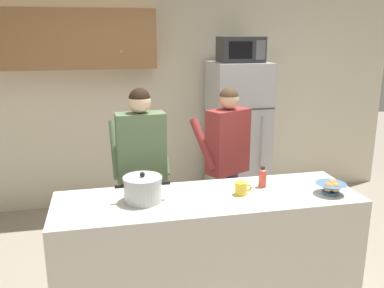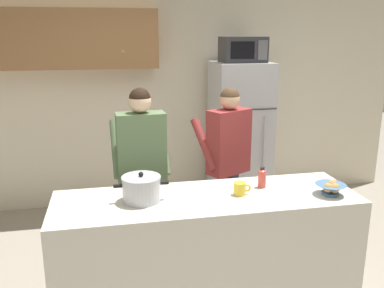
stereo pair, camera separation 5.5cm
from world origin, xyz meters
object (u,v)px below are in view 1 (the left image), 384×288
(microwave, at_px, (241,49))
(person_by_sink, at_px, (227,151))
(cooking_pot, at_px, (143,189))
(coffee_mug, at_px, (241,188))
(refrigerator, at_px, (237,137))
(bread_bowl, at_px, (331,187))
(bottle_near_edge, at_px, (263,177))
(person_near_pot, at_px, (141,159))

(microwave, xyz_separation_m, person_by_sink, (-0.42, -0.92, -0.90))
(cooking_pot, xyz_separation_m, coffee_mug, (0.71, -0.03, -0.04))
(microwave, distance_m, coffee_mug, 2.14)
(refrigerator, distance_m, bread_bowl, 2.00)
(person_by_sink, xyz_separation_m, coffee_mug, (-0.18, -0.93, -0.02))
(bottle_near_edge, bearing_deg, refrigerator, 77.63)
(refrigerator, relative_size, cooking_pot, 4.52)
(refrigerator, height_order, coffee_mug, refrigerator)
(bread_bowl, bearing_deg, cooking_pot, 173.30)
(coffee_mug, xyz_separation_m, bottle_near_edge, (0.21, 0.11, 0.03))
(bread_bowl, bearing_deg, person_near_pot, 146.29)
(cooking_pot, distance_m, bottle_near_edge, 0.93)
(person_near_pot, xyz_separation_m, coffee_mug, (0.65, -0.74, -0.05))
(person_near_pot, distance_m, bottle_near_edge, 1.07)
(refrigerator, distance_m, person_near_pot, 1.69)
(microwave, xyz_separation_m, coffee_mug, (-0.60, -1.84, -0.92))
(person_near_pot, relative_size, person_by_sink, 1.03)
(microwave, bearing_deg, bread_bowl, -88.44)
(cooking_pot, xyz_separation_m, bread_bowl, (1.36, -0.16, -0.04))
(person_near_pot, xyz_separation_m, person_by_sink, (0.83, 0.19, -0.03))
(refrigerator, relative_size, bottle_near_edge, 10.75)
(refrigerator, distance_m, bottle_near_edge, 1.79)
(coffee_mug, bearing_deg, refrigerator, 72.28)
(person_by_sink, height_order, cooking_pot, person_by_sink)
(person_by_sink, xyz_separation_m, cooking_pot, (-0.89, -0.90, 0.03))
(refrigerator, distance_m, microwave, 1.01)
(cooking_pot, relative_size, bread_bowl, 1.72)
(microwave, relative_size, person_near_pot, 0.29)
(bottle_near_edge, bearing_deg, bread_bowl, -29.45)
(bread_bowl, bearing_deg, person_by_sink, 114.09)
(refrigerator, distance_m, cooking_pot, 2.26)
(coffee_mug, bearing_deg, bottle_near_edge, 28.42)
(person_near_pot, height_order, coffee_mug, person_near_pot)
(cooking_pot, bearing_deg, refrigerator, 54.48)
(refrigerator, bearing_deg, microwave, -89.93)
(person_near_pot, bearing_deg, coffee_mug, -48.41)
(coffee_mug, bearing_deg, microwave, 72.09)
(bottle_near_edge, bearing_deg, coffee_mug, -151.58)
(cooking_pot, height_order, coffee_mug, cooking_pot)
(cooking_pot, bearing_deg, bottle_near_edge, 5.34)
(person_by_sink, bearing_deg, microwave, 65.40)
(microwave, height_order, bread_bowl, microwave)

